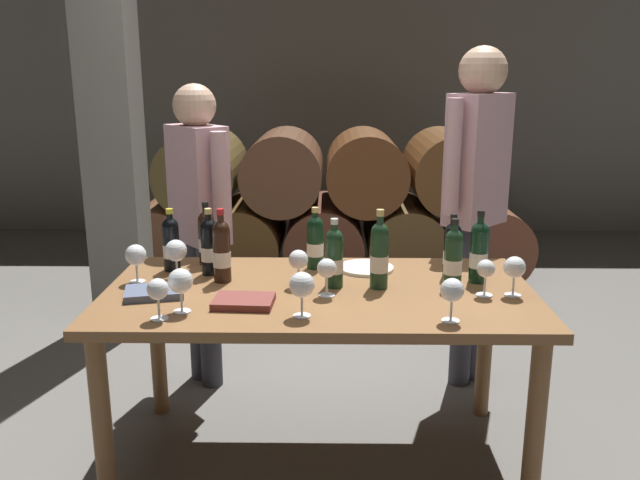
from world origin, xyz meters
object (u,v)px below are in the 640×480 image
(wine_bottle_3, at_px, (379,255))
(serving_plate, at_px, (366,268))
(wine_bottle_5, at_px, (171,243))
(tasting_notebook, at_px, (154,292))
(wine_glass_5, at_px, (181,282))
(wine_bottle_2, at_px, (479,251))
(wine_bottle_1, at_px, (452,250))
(wine_bottle_8, at_px, (209,246))
(wine_glass_7, at_px, (158,291))
(wine_bottle_9, at_px, (222,250))
(wine_glass_4, at_px, (486,270))
(sommelier_presenting, at_px, (476,186))
(wine_bottle_7, at_px, (453,258))
(leather_ledger, at_px, (244,302))
(wine_glass_0, at_px, (515,268))
(taster_seated_left, at_px, (199,211))
(wine_glass_1, at_px, (298,261))
(wine_glass_2, at_px, (302,286))
(wine_bottle_4, at_px, (207,237))
(wine_bottle_0, at_px, (315,242))
(dining_table, at_px, (319,311))
(wine_glass_8, at_px, (452,291))
(wine_glass_6, at_px, (327,270))
(wine_bottle_6, at_px, (334,257))
(wine_glass_9, at_px, (136,256))
(wine_glass_3, at_px, (176,251))

(wine_bottle_3, distance_m, serving_plate, 0.28)
(wine_bottle_3, relative_size, wine_bottle_5, 1.17)
(tasting_notebook, bearing_deg, wine_glass_5, -63.42)
(serving_plate, bearing_deg, wine_bottle_5, -178.82)
(wine_bottle_2, relative_size, tasting_notebook, 1.36)
(wine_bottle_1, relative_size, wine_bottle_8, 0.95)
(wine_bottle_1, distance_m, wine_glass_7, 1.21)
(wine_bottle_9, distance_m, wine_glass_4, 1.05)
(sommelier_presenting, bearing_deg, wine_bottle_7, -107.96)
(wine_bottle_1, xyz_separation_m, leather_ledger, (-0.83, -0.35, -0.10))
(wine_glass_5, bearing_deg, wine_glass_0, 8.91)
(wine_bottle_3, relative_size, wine_bottle_9, 1.05)
(wine_glass_0, relative_size, taster_seated_left, 0.10)
(wine_glass_1, distance_m, tasting_notebook, 0.57)
(wine_glass_2, distance_m, leather_ledger, 0.27)
(wine_bottle_4, bearing_deg, wine_bottle_7, -17.06)
(wine_bottle_0, distance_m, wine_bottle_3, 0.37)
(leather_ledger, bearing_deg, wine_bottle_2, 20.63)
(wine_glass_2, xyz_separation_m, wine_glass_4, (0.69, 0.23, -0.01))
(dining_table, relative_size, wine_glass_8, 10.86)
(sommelier_presenting, bearing_deg, wine_bottle_1, -110.08)
(wine_bottle_2, xyz_separation_m, wine_glass_7, (-1.20, -0.44, -0.02))
(wine_bottle_5, height_order, wine_bottle_9, wine_bottle_9)
(wine_glass_1, bearing_deg, wine_glass_2, -85.35)
(wine_glass_6, bearing_deg, wine_bottle_8, 151.01)
(wine_glass_6, relative_size, wine_glass_7, 1.00)
(wine_bottle_6, height_order, wine_glass_7, wine_bottle_6)
(dining_table, bearing_deg, sommelier_presenting, 44.44)
(wine_bottle_3, bearing_deg, wine_bottle_4, 156.68)
(wine_glass_9, relative_size, leather_ledger, 0.73)
(wine_glass_9, bearing_deg, wine_glass_7, -64.90)
(wine_bottle_7, relative_size, wine_glass_2, 1.72)
(wine_bottle_1, height_order, wine_bottle_4, wine_bottle_4)
(wine_bottle_9, xyz_separation_m, tasting_notebook, (-0.24, -0.18, -0.12))
(wine_bottle_4, relative_size, leather_ledger, 1.29)
(wine_glass_0, distance_m, sommelier_presenting, 0.84)
(wine_bottle_6, height_order, wine_glass_5, wine_bottle_6)
(wine_bottle_4, relative_size, wine_glass_3, 1.72)
(wine_bottle_1, bearing_deg, wine_bottle_0, 167.88)
(tasting_notebook, bearing_deg, wine_glass_2, -33.25)
(wine_glass_9, bearing_deg, wine_bottle_8, 22.76)
(wine_bottle_3, relative_size, wine_bottle_7, 1.13)
(wine_bottle_5, distance_m, wine_glass_8, 1.25)
(wine_bottle_7, height_order, wine_glass_6, wine_bottle_7)
(tasting_notebook, xyz_separation_m, taster_seated_left, (0.03, 0.81, 0.15))
(dining_table, height_order, wine_glass_1, wine_glass_1)
(wine_glass_3, distance_m, leather_ledger, 0.47)
(wine_bottle_7, distance_m, taster_seated_left, 1.33)
(wine_bottle_0, distance_m, wine_bottle_2, 0.70)
(wine_bottle_1, height_order, wine_bottle_5, wine_bottle_5)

